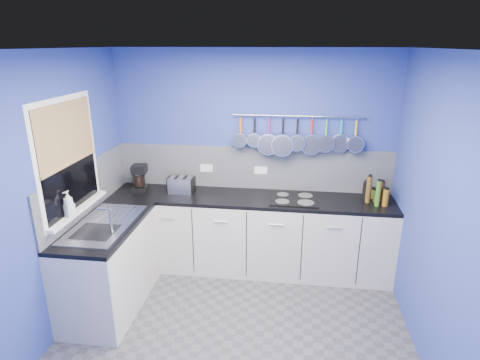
% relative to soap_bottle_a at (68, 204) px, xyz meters
% --- Properties ---
extents(floor, '(3.20, 3.00, 0.02)m').
position_rel_soap_bottle_a_xyz_m(floor, '(1.53, -0.13, -1.18)').
color(floor, '#47474C').
rests_on(floor, ground).
extents(ceiling, '(3.20, 3.00, 0.02)m').
position_rel_soap_bottle_a_xyz_m(ceiling, '(1.53, -0.13, 1.34)').
color(ceiling, white).
rests_on(ceiling, ground).
extents(wall_back, '(3.20, 0.02, 2.50)m').
position_rel_soap_bottle_a_xyz_m(wall_back, '(1.53, 1.38, 0.08)').
color(wall_back, '#2D3D94').
rests_on(wall_back, ground).
extents(wall_front, '(3.20, 0.02, 2.50)m').
position_rel_soap_bottle_a_xyz_m(wall_front, '(1.53, -1.64, 0.08)').
color(wall_front, '#2D3D94').
rests_on(wall_front, ground).
extents(wall_left, '(0.02, 3.00, 2.50)m').
position_rel_soap_bottle_a_xyz_m(wall_left, '(-0.08, -0.13, 0.08)').
color(wall_left, '#2D3D94').
rests_on(wall_left, ground).
extents(wall_right, '(0.02, 3.00, 2.50)m').
position_rel_soap_bottle_a_xyz_m(wall_right, '(3.14, -0.13, 0.08)').
color(wall_right, '#2D3D94').
rests_on(wall_right, ground).
extents(backsplash_back, '(3.20, 0.02, 0.50)m').
position_rel_soap_bottle_a_xyz_m(backsplash_back, '(1.53, 1.36, -0.02)').
color(backsplash_back, '#9799A0').
rests_on(backsplash_back, wall_back).
extents(backsplash_left, '(0.02, 1.80, 0.50)m').
position_rel_soap_bottle_a_xyz_m(backsplash_left, '(-0.06, 0.47, -0.02)').
color(backsplash_left, '#9799A0').
rests_on(backsplash_left, wall_left).
extents(cabinet_run_back, '(3.20, 0.60, 0.86)m').
position_rel_soap_bottle_a_xyz_m(cabinet_run_back, '(1.53, 1.07, -0.74)').
color(cabinet_run_back, beige).
rests_on(cabinet_run_back, ground).
extents(worktop_back, '(3.20, 0.60, 0.04)m').
position_rel_soap_bottle_a_xyz_m(worktop_back, '(1.53, 1.07, -0.29)').
color(worktop_back, black).
rests_on(worktop_back, cabinet_run_back).
extents(cabinet_run_left, '(0.60, 1.20, 0.86)m').
position_rel_soap_bottle_a_xyz_m(cabinet_run_left, '(0.23, 0.17, -0.74)').
color(cabinet_run_left, beige).
rests_on(cabinet_run_left, ground).
extents(worktop_left, '(0.60, 1.20, 0.04)m').
position_rel_soap_bottle_a_xyz_m(worktop_left, '(0.23, 0.17, -0.29)').
color(worktop_left, black).
rests_on(worktop_left, cabinet_run_left).
extents(window_frame, '(0.01, 1.00, 1.10)m').
position_rel_soap_bottle_a_xyz_m(window_frame, '(-0.05, 0.17, 0.38)').
color(window_frame, white).
rests_on(window_frame, wall_left).
extents(window_glass, '(0.01, 0.90, 1.00)m').
position_rel_soap_bottle_a_xyz_m(window_glass, '(-0.04, 0.17, 0.38)').
color(window_glass, black).
rests_on(window_glass, wall_left).
extents(bamboo_blind, '(0.01, 0.90, 0.55)m').
position_rel_soap_bottle_a_xyz_m(bamboo_blind, '(-0.03, 0.17, 0.61)').
color(bamboo_blind, '#99734B').
rests_on(bamboo_blind, wall_left).
extents(window_sill, '(0.10, 0.98, 0.03)m').
position_rel_soap_bottle_a_xyz_m(window_sill, '(-0.02, 0.17, -0.13)').
color(window_sill, white).
rests_on(window_sill, wall_left).
extents(sink_unit, '(0.50, 0.95, 0.01)m').
position_rel_soap_bottle_a_xyz_m(sink_unit, '(0.23, 0.17, -0.27)').
color(sink_unit, silver).
rests_on(sink_unit, worktop_left).
extents(mixer_tap, '(0.12, 0.08, 0.26)m').
position_rel_soap_bottle_a_xyz_m(mixer_tap, '(0.39, -0.01, -0.14)').
color(mixer_tap, silver).
rests_on(mixer_tap, worktop_left).
extents(socket_left, '(0.15, 0.01, 0.09)m').
position_rel_soap_bottle_a_xyz_m(socket_left, '(0.98, 1.35, -0.04)').
color(socket_left, white).
rests_on(socket_left, backsplash_back).
extents(socket_right, '(0.15, 0.01, 0.09)m').
position_rel_soap_bottle_a_xyz_m(socket_right, '(1.63, 1.35, -0.04)').
color(socket_right, white).
rests_on(socket_right, backsplash_back).
extents(pot_rail, '(1.45, 0.02, 0.02)m').
position_rel_soap_bottle_a_xyz_m(pot_rail, '(2.03, 1.32, 0.61)').
color(pot_rail, silver).
rests_on(pot_rail, wall_back).
extents(soap_bottle_a, '(0.12, 0.12, 0.24)m').
position_rel_soap_bottle_a_xyz_m(soap_bottle_a, '(0.00, 0.00, 0.00)').
color(soap_bottle_a, white).
rests_on(soap_bottle_a, window_sill).
extents(soap_bottle_b, '(0.10, 0.10, 0.17)m').
position_rel_soap_bottle_a_xyz_m(soap_bottle_b, '(0.00, 0.00, -0.03)').
color(soap_bottle_b, white).
rests_on(soap_bottle_b, window_sill).
extents(paper_towel, '(0.15, 0.15, 0.28)m').
position_rel_soap_bottle_a_xyz_m(paper_towel, '(0.23, 1.12, -0.13)').
color(paper_towel, white).
rests_on(paper_towel, worktop_back).
extents(coffee_maker, '(0.20, 0.22, 0.31)m').
position_rel_soap_bottle_a_xyz_m(coffee_maker, '(0.24, 1.09, -0.12)').
color(coffee_maker, black).
rests_on(coffee_maker, worktop_back).
extents(toaster, '(0.29, 0.17, 0.18)m').
position_rel_soap_bottle_a_xyz_m(toaster, '(0.73, 1.10, -0.18)').
color(toaster, silver).
rests_on(toaster, worktop_back).
extents(canister, '(0.11, 0.11, 0.14)m').
position_rel_soap_bottle_a_xyz_m(canister, '(0.76, 1.16, -0.20)').
color(canister, silver).
rests_on(canister, worktop_back).
extents(hob, '(0.52, 0.46, 0.01)m').
position_rel_soap_bottle_a_xyz_m(hob, '(2.03, 1.05, -0.26)').
color(hob, black).
rests_on(hob, worktop_back).
extents(pan_0, '(0.16, 0.11, 0.35)m').
position_rel_soap_bottle_a_xyz_m(pan_0, '(1.40, 1.31, 0.43)').
color(pan_0, silver).
rests_on(pan_0, pot_rail).
extents(pan_1, '(0.17, 0.09, 0.36)m').
position_rel_soap_bottle_a_xyz_m(pan_1, '(1.55, 1.31, 0.43)').
color(pan_1, silver).
rests_on(pan_1, pot_rail).
extents(pan_2, '(0.25, 0.10, 0.44)m').
position_rel_soap_bottle_a_xyz_m(pan_2, '(1.71, 1.31, 0.39)').
color(pan_2, silver).
rests_on(pan_2, pot_rail).
extents(pan_3, '(0.25, 0.12, 0.44)m').
position_rel_soap_bottle_a_xyz_m(pan_3, '(1.87, 1.31, 0.39)').
color(pan_3, silver).
rests_on(pan_3, pot_rail).
extents(pan_4, '(0.19, 0.11, 0.38)m').
position_rel_soap_bottle_a_xyz_m(pan_4, '(2.03, 1.31, 0.42)').
color(pan_4, silver).
rests_on(pan_4, pot_rail).
extents(pan_5, '(0.23, 0.08, 0.42)m').
position_rel_soap_bottle_a_xyz_m(pan_5, '(2.19, 1.31, 0.40)').
color(pan_5, silver).
rests_on(pan_5, pot_rail).
extents(pan_6, '(0.20, 0.08, 0.39)m').
position_rel_soap_bottle_a_xyz_m(pan_6, '(2.35, 1.31, 0.42)').
color(pan_6, silver).
rests_on(pan_6, pot_rail).
extents(pan_7, '(0.20, 0.05, 0.39)m').
position_rel_soap_bottle_a_xyz_m(pan_7, '(2.51, 1.31, 0.41)').
color(pan_7, silver).
rests_on(pan_7, pot_rail).
extents(pan_8, '(0.19, 0.09, 0.38)m').
position_rel_soap_bottle_a_xyz_m(pan_8, '(2.67, 1.31, 0.42)').
color(pan_8, silver).
rests_on(pan_8, pot_rail).
extents(condiment_0, '(0.06, 0.06, 0.20)m').
position_rel_soap_bottle_a_xyz_m(condiment_0, '(2.98, 1.21, -0.17)').
color(condiment_0, '#4C190C').
rests_on(condiment_0, worktop_back).
extents(condiment_1, '(0.07, 0.07, 0.11)m').
position_rel_soap_bottle_a_xyz_m(condiment_1, '(2.90, 1.21, -0.22)').
color(condiment_1, olive).
rests_on(condiment_1, worktop_back).
extents(condiment_2, '(0.07, 0.07, 0.20)m').
position_rel_soap_bottle_a_xyz_m(condiment_2, '(2.81, 1.18, -0.17)').
color(condiment_2, black).
rests_on(condiment_2, worktop_back).
extents(condiment_3, '(0.06, 0.06, 0.15)m').
position_rel_soap_bottle_a_xyz_m(condiment_3, '(2.98, 1.08, -0.19)').
color(condiment_3, black).
rests_on(condiment_3, worktop_back).
extents(condiment_4, '(0.06, 0.06, 0.13)m').
position_rel_soap_bottle_a_xyz_m(condiment_4, '(2.91, 1.10, -0.20)').
color(condiment_4, '#265919').
rests_on(condiment_4, worktop_back).
extents(condiment_5, '(0.06, 0.06, 0.29)m').
position_rel_soap_bottle_a_xyz_m(condiment_5, '(2.82, 1.07, -0.12)').
color(condiment_5, brown).
rests_on(condiment_5, worktop_back).
extents(condiment_6, '(0.06, 0.06, 0.19)m').
position_rel_soap_bottle_a_xyz_m(condiment_6, '(2.98, 1.00, -0.18)').
color(condiment_6, '#8C5914').
rests_on(condiment_6, worktop_back).
extents(condiment_7, '(0.05, 0.05, 0.28)m').
position_rel_soap_bottle_a_xyz_m(condiment_7, '(2.90, 0.99, -0.13)').
color(condiment_7, '#3F721E').
rests_on(condiment_7, worktop_back).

